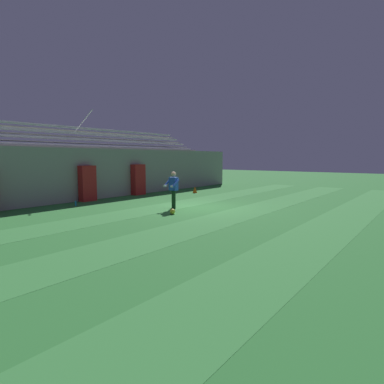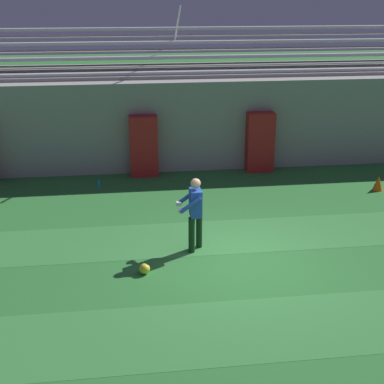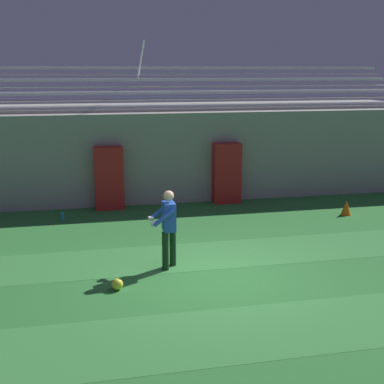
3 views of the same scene
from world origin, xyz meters
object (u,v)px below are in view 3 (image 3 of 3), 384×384
object	(u,v)px
traffic_cone	(346,208)
water_bottle	(63,216)
padding_pillar_gate_left	(109,178)
goalkeeper	(168,224)
soccer_ball	(117,284)
padding_pillar_gate_right	(227,173)

from	to	relation	value
traffic_cone	water_bottle	world-z (taller)	traffic_cone
water_bottle	padding_pillar_gate_left	bearing A→B (deg)	35.92
goalkeeper	padding_pillar_gate_left	bearing A→B (deg)	99.57
soccer_ball	water_bottle	xyz separation A→B (m)	(-1.10, 5.17, 0.01)
goalkeeper	water_bottle	distance (m)	4.86
soccer_ball	water_bottle	world-z (taller)	water_bottle
soccer_ball	padding_pillar_gate_right	bearing A→B (deg)	57.65
padding_pillar_gate_right	padding_pillar_gate_left	bearing A→B (deg)	180.00
padding_pillar_gate_right	traffic_cone	world-z (taller)	padding_pillar_gate_right
padding_pillar_gate_right	goalkeeper	xyz separation A→B (m)	(-2.75, -5.22, 0.02)
padding_pillar_gate_left	goalkeeper	world-z (taller)	padding_pillar_gate_left
padding_pillar_gate_left	traffic_cone	xyz separation A→B (m)	(6.61, -2.15, -0.73)
traffic_cone	water_bottle	distance (m)	8.06
padding_pillar_gate_left	padding_pillar_gate_right	bearing A→B (deg)	0.00
soccer_ball	traffic_cone	bearing A→B (deg)	30.26
goalkeeper	soccer_ball	world-z (taller)	goalkeeper
traffic_cone	water_bottle	bearing A→B (deg)	171.75
padding_pillar_gate_right	water_bottle	size ratio (longest dim) A/B	7.82
padding_pillar_gate_left	goalkeeper	xyz separation A→B (m)	(0.88, -5.22, 0.02)
padding_pillar_gate_left	padding_pillar_gate_right	size ratio (longest dim) A/B	1.00
padding_pillar_gate_left	traffic_cone	distance (m)	6.98
traffic_cone	padding_pillar_gate_right	bearing A→B (deg)	144.17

